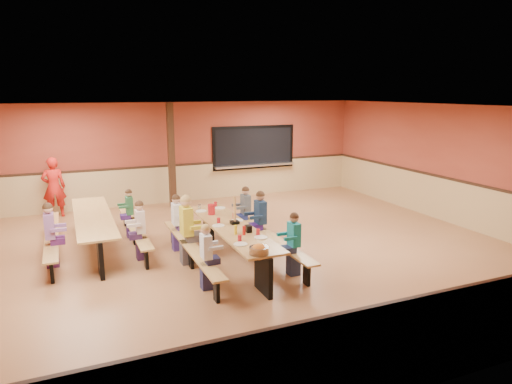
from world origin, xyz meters
name	(u,v)px	position (x,y,z in m)	size (l,w,h in m)	color
ground	(231,254)	(0.00, 0.00, 0.00)	(12.00, 12.00, 0.00)	brown
room_envelope	(230,222)	(0.00, 0.00, 0.69)	(12.04, 10.04, 3.02)	brown
kitchen_pass_through	(254,149)	(2.60, 4.96, 1.49)	(2.78, 0.28, 1.38)	black
structural_post	(171,156)	(-0.20, 4.40, 1.50)	(0.18, 0.18, 3.00)	black
cafeteria_table_main	(232,236)	(-0.13, -0.43, 0.53)	(1.91, 3.70, 0.74)	#AF8345
cafeteria_table_second	(94,225)	(-2.58, 1.43, 0.53)	(1.91, 3.70, 0.74)	#AF8345
seated_child_white_left	(206,257)	(-0.96, -1.45, 0.57)	(0.33, 0.27, 1.13)	silver
seated_adult_yellow	(187,230)	(-0.96, -0.15, 0.67)	(0.44, 0.36, 1.35)	gold
seated_child_grey_left	(177,223)	(-0.96, 0.68, 0.59)	(0.36, 0.29, 1.19)	white
seated_child_teal_right	(294,244)	(0.69, -1.47, 0.58)	(0.35, 0.28, 1.16)	teal
seated_child_navy_right	(260,221)	(0.69, 0.05, 0.62)	(0.39, 0.32, 1.25)	#182E4D
seated_child_char_right	(246,213)	(0.69, 0.90, 0.59)	(0.36, 0.29, 1.18)	#4E5459
seated_child_purple_sec	(50,236)	(-3.40, 0.70, 0.62)	(0.39, 0.32, 1.24)	#85568E
seated_child_green_sec	(130,214)	(-1.75, 1.97, 0.56)	(0.32, 0.27, 1.12)	#296139
seated_child_tan_sec	(141,231)	(-1.75, 0.43, 0.59)	(0.36, 0.29, 1.19)	beige
standing_woman	(54,187)	(-3.36, 4.55, 0.81)	(0.59, 0.39, 1.62)	red
punch_pitcher	(211,209)	(-0.23, 0.54, 0.85)	(0.16, 0.16, 0.22)	red
chip_bowl	(259,250)	(-0.26, -2.08, 0.81)	(0.32, 0.32, 0.15)	orange
napkin_dispenser	(248,229)	(0.02, -0.92, 0.80)	(0.10, 0.14, 0.13)	black
condiment_mustard	(236,230)	(-0.24, -0.95, 0.82)	(0.06, 0.06, 0.17)	yellow
condiment_ketchup	(244,230)	(-0.11, -1.05, 0.82)	(0.06, 0.06, 0.17)	#B2140F
table_paddle	(235,217)	(-0.02, -0.31, 0.88)	(0.16, 0.16, 0.56)	black
place_settings	(231,223)	(-0.13, -0.43, 0.80)	(0.65, 3.30, 0.11)	beige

